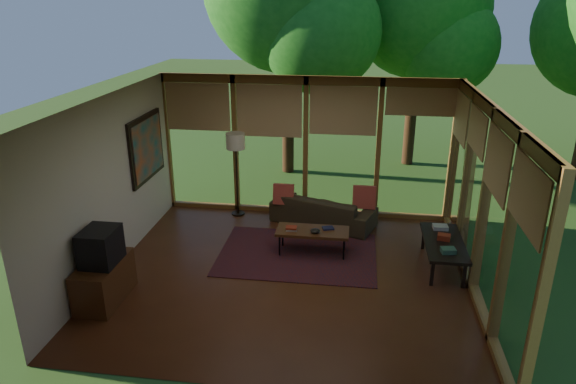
# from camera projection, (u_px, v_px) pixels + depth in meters

# --- Properties ---
(floor) EXTENTS (5.50, 5.50, 0.00)m
(floor) POSITION_uv_depth(u_px,v_px,m) (288.00, 275.00, 7.97)
(floor) COLOR #552A16
(floor) RESTS_ON ground
(ceiling) EXTENTS (5.50, 5.50, 0.00)m
(ceiling) POSITION_uv_depth(u_px,v_px,m) (288.00, 102.00, 7.01)
(ceiling) COLOR white
(ceiling) RESTS_ON ground
(wall_left) EXTENTS (0.04, 5.00, 2.70)m
(wall_left) POSITION_uv_depth(u_px,v_px,m) (110.00, 185.00, 7.84)
(wall_left) COLOR silver
(wall_left) RESTS_ON ground
(wall_front) EXTENTS (5.50, 0.04, 2.70)m
(wall_front) POSITION_uv_depth(u_px,v_px,m) (254.00, 283.00, 5.18)
(wall_front) COLOR silver
(wall_front) RESTS_ON ground
(window_wall_back) EXTENTS (5.50, 0.12, 2.70)m
(window_wall_back) POSITION_uv_depth(u_px,v_px,m) (306.00, 147.00, 9.80)
(window_wall_back) COLOR brown
(window_wall_back) RESTS_ON ground
(window_wall_right) EXTENTS (0.12, 5.00, 2.70)m
(window_wall_right) POSITION_uv_depth(u_px,v_px,m) (483.00, 204.00, 7.14)
(window_wall_right) COLOR brown
(window_wall_right) RESTS_ON ground
(tree_ne) EXTENTS (3.26, 3.26, 5.43)m
(tree_ne) POSITION_uv_depth(u_px,v_px,m) (420.00, 8.00, 12.02)
(tree_ne) COLOR #3A2415
(tree_ne) RESTS_ON ground
(rug) EXTENTS (2.60, 1.84, 0.01)m
(rug) POSITION_uv_depth(u_px,v_px,m) (298.00, 254.00, 8.60)
(rug) COLOR maroon
(rug) RESTS_ON floor
(sofa) EXTENTS (2.07, 1.34, 0.56)m
(sofa) POSITION_uv_depth(u_px,v_px,m) (323.00, 210.00, 9.67)
(sofa) COLOR #372D1B
(sofa) RESTS_ON floor
(pillow_left) EXTENTS (0.38, 0.20, 0.40)m
(pillow_left) POSITION_uv_depth(u_px,v_px,m) (283.00, 195.00, 9.62)
(pillow_left) COLOR maroon
(pillow_left) RESTS_ON sofa
(pillow_right) EXTENTS (0.42, 0.22, 0.44)m
(pillow_right) POSITION_uv_depth(u_px,v_px,m) (364.00, 198.00, 9.42)
(pillow_right) COLOR maroon
(pillow_right) RESTS_ON sofa
(ct_book_lower) EXTENTS (0.19, 0.15, 0.03)m
(ct_book_lower) POSITION_uv_depth(u_px,v_px,m) (291.00, 229.00, 8.50)
(ct_book_lower) COLOR #A9A199
(ct_book_lower) RESTS_ON coffee_table
(ct_book_upper) EXTENTS (0.19, 0.14, 0.03)m
(ct_book_upper) POSITION_uv_depth(u_px,v_px,m) (291.00, 228.00, 8.49)
(ct_book_upper) COLOR maroon
(ct_book_upper) RESTS_ON coffee_table
(ct_book_side) EXTENTS (0.22, 0.19, 0.03)m
(ct_book_side) POSITION_uv_depth(u_px,v_px,m) (328.00, 228.00, 8.54)
(ct_book_side) COLOR black
(ct_book_side) RESTS_ON coffee_table
(ct_bowl) EXTENTS (0.16, 0.16, 0.07)m
(ct_bowl) POSITION_uv_depth(u_px,v_px,m) (315.00, 231.00, 8.40)
(ct_bowl) COLOR black
(ct_bowl) RESTS_ON coffee_table
(media_cabinet) EXTENTS (0.50, 1.00, 0.60)m
(media_cabinet) POSITION_uv_depth(u_px,v_px,m) (104.00, 281.00, 7.22)
(media_cabinet) COLOR #532D16
(media_cabinet) RESTS_ON floor
(television) EXTENTS (0.45, 0.55, 0.50)m
(television) POSITION_uv_depth(u_px,v_px,m) (100.00, 246.00, 7.02)
(television) COLOR black
(television) RESTS_ON media_cabinet
(console_book_a) EXTENTS (0.23, 0.18, 0.08)m
(console_book_a) POSITION_uv_depth(u_px,v_px,m) (448.00, 251.00, 7.67)
(console_book_a) COLOR #325847
(console_book_a) RESTS_ON side_console
(console_book_b) EXTENTS (0.22, 0.18, 0.09)m
(console_book_b) POSITION_uv_depth(u_px,v_px,m) (444.00, 237.00, 8.09)
(console_book_b) COLOR maroon
(console_book_b) RESTS_ON side_console
(console_book_c) EXTENTS (0.25, 0.19, 0.07)m
(console_book_c) POSITION_uv_depth(u_px,v_px,m) (440.00, 227.00, 8.46)
(console_book_c) COLOR #A9A199
(console_book_c) RESTS_ON side_console
(floor_lamp) EXTENTS (0.36, 0.36, 1.65)m
(floor_lamp) POSITION_uv_depth(u_px,v_px,m) (236.00, 146.00, 9.69)
(floor_lamp) COLOR black
(floor_lamp) RESTS_ON floor
(coffee_table) EXTENTS (1.20, 0.50, 0.43)m
(coffee_table) POSITION_uv_depth(u_px,v_px,m) (313.00, 232.00, 8.52)
(coffee_table) COLOR #532D16
(coffee_table) RESTS_ON floor
(side_console) EXTENTS (0.60, 1.40, 0.46)m
(side_console) POSITION_uv_depth(u_px,v_px,m) (444.00, 244.00, 8.07)
(side_console) COLOR black
(side_console) RESTS_ON floor
(wall_painting) EXTENTS (0.06, 1.35, 1.15)m
(wall_painting) POSITION_uv_depth(u_px,v_px,m) (147.00, 148.00, 9.06)
(wall_painting) COLOR black
(wall_painting) RESTS_ON wall_left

